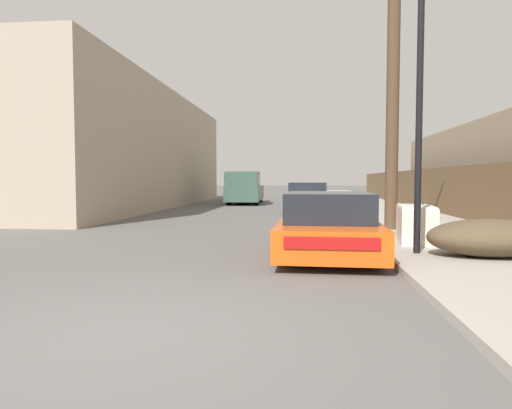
{
  "coord_description": "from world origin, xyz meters",
  "views": [
    {
      "loc": [
        1.68,
        -4.05,
        1.47
      ],
      "look_at": [
        0.35,
        9.0,
        0.75
      ],
      "focal_mm": 32.0,
      "sensor_mm": 36.0,
      "label": 1
    }
  ],
  "objects_px": {
    "parked_sports_car_red": "(328,225)",
    "utility_pole": "(393,81)",
    "discarded_fridge": "(416,224)",
    "street_lamp": "(420,92)",
    "pickup_truck": "(245,188)",
    "brush_pile": "(490,238)",
    "car_parked_mid": "(309,198)"
  },
  "relations": [
    {
      "from": "discarded_fridge",
      "to": "utility_pole",
      "type": "distance_m",
      "value": 4.44
    },
    {
      "from": "car_parked_mid",
      "to": "street_lamp",
      "type": "xyz_separation_m",
      "value": [
        1.81,
        -12.03,
        2.42
      ]
    },
    {
      "from": "street_lamp",
      "to": "brush_pile",
      "type": "relative_size",
      "value": 2.38
    },
    {
      "from": "pickup_truck",
      "to": "brush_pile",
      "type": "height_order",
      "value": "pickup_truck"
    },
    {
      "from": "utility_pole",
      "to": "brush_pile",
      "type": "xyz_separation_m",
      "value": [
        0.86,
        -4.45,
        -3.67
      ]
    },
    {
      "from": "discarded_fridge",
      "to": "street_lamp",
      "type": "height_order",
      "value": "street_lamp"
    },
    {
      "from": "discarded_fridge",
      "to": "brush_pile",
      "type": "relative_size",
      "value": 0.8
    },
    {
      "from": "parked_sports_car_red",
      "to": "street_lamp",
      "type": "bearing_deg",
      "value": -17.68
    },
    {
      "from": "car_parked_mid",
      "to": "street_lamp",
      "type": "distance_m",
      "value": 12.41
    },
    {
      "from": "pickup_truck",
      "to": "brush_pile",
      "type": "distance_m",
      "value": 20.21
    },
    {
      "from": "pickup_truck",
      "to": "brush_pile",
      "type": "relative_size",
      "value": 2.75
    },
    {
      "from": "parked_sports_car_red",
      "to": "pickup_truck",
      "type": "height_order",
      "value": "pickup_truck"
    },
    {
      "from": "pickup_truck",
      "to": "utility_pole",
      "type": "relative_size",
      "value": 0.75
    },
    {
      "from": "pickup_truck",
      "to": "discarded_fridge",
      "type": "bearing_deg",
      "value": 107.28
    },
    {
      "from": "discarded_fridge",
      "to": "brush_pile",
      "type": "height_order",
      "value": "discarded_fridge"
    },
    {
      "from": "parked_sports_car_red",
      "to": "car_parked_mid",
      "type": "xyz_separation_m",
      "value": [
        -0.22,
        11.47,
        0.07
      ]
    },
    {
      "from": "parked_sports_car_red",
      "to": "utility_pole",
      "type": "distance_m",
      "value": 5.41
    },
    {
      "from": "car_parked_mid",
      "to": "utility_pole",
      "type": "relative_size",
      "value": 0.61
    },
    {
      "from": "discarded_fridge",
      "to": "utility_pole",
      "type": "height_order",
      "value": "utility_pole"
    },
    {
      "from": "discarded_fridge",
      "to": "pickup_truck",
      "type": "relative_size",
      "value": 0.29
    },
    {
      "from": "parked_sports_car_red",
      "to": "pickup_truck",
      "type": "bearing_deg",
      "value": 104.01
    },
    {
      "from": "brush_pile",
      "to": "car_parked_mid",
      "type": "bearing_deg",
      "value": 103.61
    },
    {
      "from": "discarded_fridge",
      "to": "utility_pole",
      "type": "relative_size",
      "value": 0.22
    },
    {
      "from": "car_parked_mid",
      "to": "utility_pole",
      "type": "distance_m",
      "value": 8.87
    },
    {
      "from": "discarded_fridge",
      "to": "utility_pole",
      "type": "xyz_separation_m",
      "value": [
        -0.05,
        2.58,
        3.61
      ]
    },
    {
      "from": "discarded_fridge",
      "to": "parked_sports_car_red",
      "type": "distance_m",
      "value": 2.21
    },
    {
      "from": "parked_sports_car_red",
      "to": "street_lamp",
      "type": "height_order",
      "value": "street_lamp"
    },
    {
      "from": "parked_sports_car_red",
      "to": "utility_pole",
      "type": "bearing_deg",
      "value": 63.69
    },
    {
      "from": "discarded_fridge",
      "to": "car_parked_mid",
      "type": "xyz_separation_m",
      "value": [
        -2.17,
        10.45,
        0.12
      ]
    },
    {
      "from": "car_parked_mid",
      "to": "utility_pole",
      "type": "bearing_deg",
      "value": -70.98
    },
    {
      "from": "street_lamp",
      "to": "discarded_fridge",
      "type": "bearing_deg",
      "value": 77.2
    },
    {
      "from": "parked_sports_car_red",
      "to": "brush_pile",
      "type": "distance_m",
      "value": 2.9
    }
  ]
}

